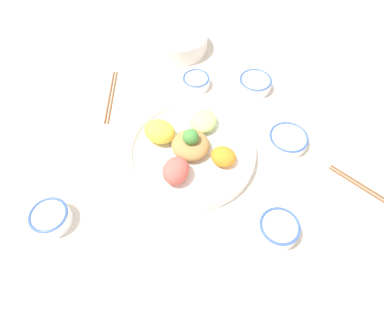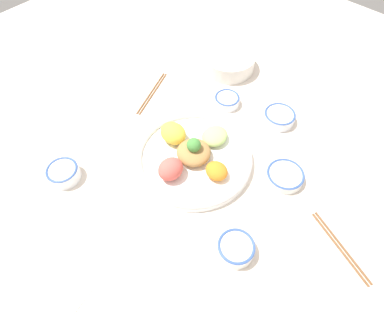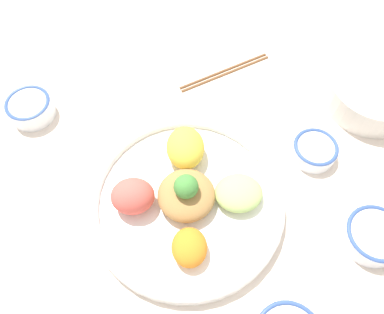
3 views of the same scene
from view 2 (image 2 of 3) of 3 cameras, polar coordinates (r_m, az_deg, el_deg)
ground_plane at (r=1.01m, az=-0.55°, el=0.48°), size 2.40×2.40×0.00m
salad_platter at (r=0.98m, az=0.14°, el=0.28°), size 0.36×0.36×0.10m
sauce_bowl_red at (r=1.02m, az=-21.89°, el=-2.62°), size 0.09×0.09×0.04m
rice_bowl_blue at (r=0.85m, az=7.79°, el=-15.78°), size 0.10×0.10×0.04m
sauce_bowl_dark at (r=1.15m, az=6.24°, el=10.03°), size 0.09×0.09×0.03m
rice_bowl_plain at (r=0.99m, az=16.20°, el=-3.22°), size 0.11×0.11×0.03m
sauce_bowl_far at (r=1.13m, az=15.26°, el=6.92°), size 0.10×0.10×0.04m
side_serving_bowl at (r=1.29m, az=6.51°, el=16.66°), size 0.20×0.20×0.06m
chopsticks_pair_near at (r=0.95m, az=24.94°, el=-14.27°), size 0.09×0.21×0.01m
chopsticks_pair_far at (r=1.21m, az=-7.11°, el=11.30°), size 0.22×0.10×0.01m
serving_spoon_main at (r=0.87m, az=-17.58°, el=-21.34°), size 0.13×0.05×0.01m
serving_spoon_extra at (r=1.17m, az=23.28°, el=4.37°), size 0.12×0.06×0.01m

